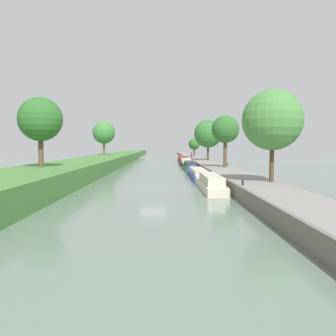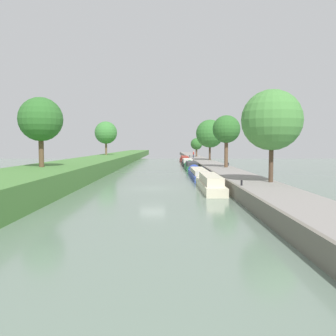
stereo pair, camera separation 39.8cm
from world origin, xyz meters
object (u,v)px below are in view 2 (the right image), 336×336
at_px(mooring_bollard_near, 241,183).
at_px(park_bench, 226,163).
at_px(narrowboat_blue, 197,173).
at_px(person_walking, 193,154).
at_px(narrowboat_green, 190,166).
at_px(narrowboat_black, 186,163).
at_px(narrowboat_cream, 208,183).
at_px(mooring_bollard_far, 189,156).
at_px(narrowboat_red, 183,160).

distance_m(mooring_bollard_near, park_bench, 28.62).
bearing_deg(narrowboat_blue, person_walking, 86.76).
bearing_deg(narrowboat_green, narrowboat_black, 90.16).
distance_m(narrowboat_blue, narrowboat_black, 28.00).
distance_m(person_walking, park_bench, 36.18).
height_order(narrowboat_cream, narrowboat_black, narrowboat_cream).
height_order(narrowboat_black, mooring_bollard_near, mooring_bollard_near).
distance_m(narrowboat_black, park_bench, 20.82).
height_order(narrowboat_blue, mooring_bollard_far, mooring_bollard_far).
relative_size(narrowboat_blue, mooring_bollard_far, 34.05).
distance_m(narrowboat_cream, narrowboat_green, 29.13).
height_order(narrowboat_blue, person_walking, person_walking).
bearing_deg(park_bench, person_walking, 94.46).
bearing_deg(mooring_bollard_far, narrowboat_cream, -91.69).
distance_m(narrowboat_red, mooring_bollard_far, 7.21).
xyz_separation_m(mooring_bollard_near, park_bench, (3.46, 28.41, 0.12)).
distance_m(mooring_bollard_far, park_bench, 42.13).
distance_m(person_walking, mooring_bollard_far, 5.99).
bearing_deg(person_walking, narrowboat_cream, -92.49).
bearing_deg(narrowboat_black, narrowboat_cream, -90.06).
bearing_deg(mooring_bollard_far, narrowboat_blue, -92.12).
relative_size(narrowboat_red, mooring_bollard_far, 34.47).
bearing_deg(mooring_bollard_near, narrowboat_cream, 106.22).
relative_size(narrowboat_blue, mooring_bollard_near, 34.05).
bearing_deg(narrowboat_red, narrowboat_blue, -90.07).
relative_size(narrowboat_cream, narrowboat_red, 0.79).
bearing_deg(narrowboat_blue, narrowboat_black, 89.99).
bearing_deg(narrowboat_black, narrowboat_green, -89.84).
xyz_separation_m(narrowboat_cream, mooring_bollard_near, (1.88, -6.47, 0.70)).
bearing_deg(mooring_bollard_far, narrowboat_black, -94.81).
height_order(narrowboat_cream, park_bench, park_bench).
height_order(narrowboat_blue, mooring_bollard_near, mooring_bollard_near).
relative_size(narrowboat_black, person_walking, 6.94).
relative_size(narrowboat_cream, narrowboat_black, 1.06).
xyz_separation_m(narrowboat_cream, park_bench, (5.34, 21.94, 0.82)).
bearing_deg(narrowboat_green, narrowboat_blue, -90.16).
xyz_separation_m(narrowboat_red, park_bench, (5.25, -35.04, 0.81)).
distance_m(narrowboat_cream, mooring_bollard_near, 6.77).
bearing_deg(narrowboat_green, person_walking, 85.15).
bearing_deg(narrowboat_cream, narrowboat_red, 89.91).
bearing_deg(narrowboat_green, park_bench, -53.78).
height_order(person_walking, park_bench, person_walking).
bearing_deg(narrowboat_cream, park_bench, 76.32).
xyz_separation_m(narrowboat_red, mooring_bollard_near, (1.79, -63.45, 0.69)).
xyz_separation_m(person_walking, park_bench, (2.81, -36.07, -0.53)).
distance_m(narrowboat_green, mooring_bollard_far, 34.85).
bearing_deg(narrowboat_black, park_bench, -75.24).
xyz_separation_m(narrowboat_blue, mooring_bollard_far, (1.85, 49.87, 0.84)).
height_order(narrowboat_black, park_bench, park_bench).
bearing_deg(mooring_bollard_far, mooring_bollard_near, -90.00).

